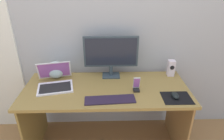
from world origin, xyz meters
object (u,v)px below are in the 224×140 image
at_px(monitor, 111,54).
at_px(laptop, 55,82).
at_px(fishbowl, 56,70).
at_px(mouse, 175,95).
at_px(keyboard_external, 110,100).
at_px(phone_in_dock, 136,86).
at_px(speaker_right, 171,68).

height_order(monitor, laptop, monitor).
height_order(laptop, fishbowl, laptop).
height_order(laptop, mouse, laptop).
relative_size(keyboard_external, mouse, 4.29).
distance_m(laptop, fishbowl, 0.18).
bearing_deg(phone_in_dock, fishbowl, 160.18).
bearing_deg(keyboard_external, mouse, -1.04).
distance_m(fishbowl, phone_in_dock, 0.84).
relative_size(laptop, mouse, 3.76).
xyz_separation_m(speaker_right, mouse, (-0.08, -0.41, -0.06)).
bearing_deg(laptop, monitor, 19.02).
bearing_deg(monitor, laptop, -160.98).
distance_m(monitor, keyboard_external, 0.50).
xyz_separation_m(fishbowl, keyboard_external, (0.54, -0.43, -0.08)).
relative_size(monitor, fishbowl, 3.06).
bearing_deg(mouse, monitor, 142.07).
bearing_deg(speaker_right, phone_in_dock, -143.84).
height_order(fishbowl, mouse, fishbowl).
bearing_deg(phone_in_dock, monitor, 127.43).
xyz_separation_m(laptop, fishbowl, (-0.03, 0.18, 0.04)).
xyz_separation_m(monitor, keyboard_external, (-0.02, -0.44, -0.24)).
bearing_deg(fishbowl, monitor, 0.92).
relative_size(laptop, keyboard_external, 0.88).
bearing_deg(fishbowl, phone_in_dock, -19.82).
height_order(fishbowl, phone_in_dock, fishbowl).
relative_size(speaker_right, phone_in_dock, 1.22).
bearing_deg(monitor, phone_in_dock, -52.57).
relative_size(fishbowl, phone_in_dock, 1.28).
distance_m(fishbowl, keyboard_external, 0.70).
distance_m(keyboard_external, mouse, 0.56).
height_order(speaker_right, laptop, laptop).
bearing_deg(speaker_right, fishbowl, -179.64).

